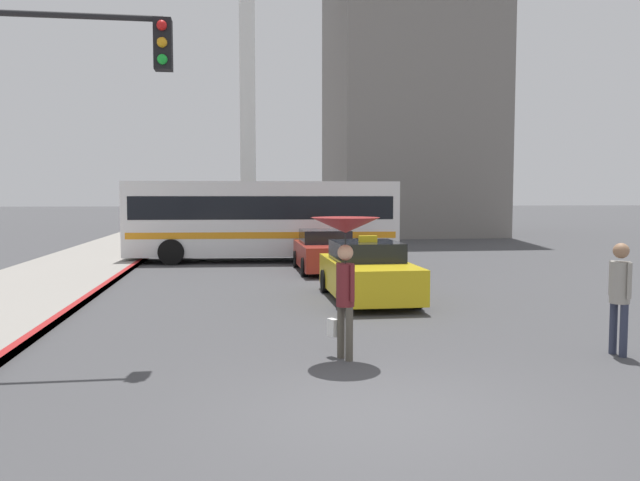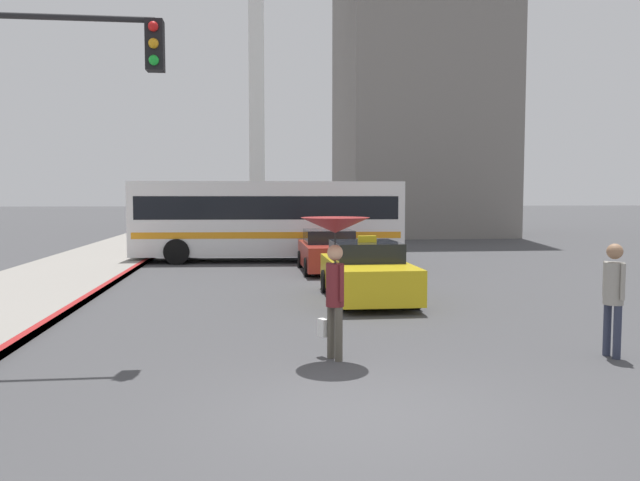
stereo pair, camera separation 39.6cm
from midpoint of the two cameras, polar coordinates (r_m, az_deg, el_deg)
The scene contains 9 objects.
ground_plane at distance 7.61m, azimuth 5.87°, elevation -15.47°, with size 300.00×300.00×0.00m, color #424244.
taxi at distance 15.34m, azimuth 5.02°, elevation -2.96°, with size 1.91×4.25×1.58m.
sedan_red at distance 21.09m, azimuth 1.38°, elevation -1.05°, with size 1.91×4.08×1.40m.
city_bus at distance 24.49m, azimuth -4.30°, elevation 2.15°, with size 10.46×3.11×3.09m.
pedestrian_with_umbrella at distance 9.60m, azimuth 2.55°, elevation -0.33°, with size 1.07×1.07×2.22m.
pedestrian_man at distance 10.92m, azimuth 26.20°, elevation -4.06°, with size 0.35×0.46×1.80m.
traffic_light at distance 10.84m, azimuth -23.06°, elevation 10.94°, with size 3.21×0.38×5.64m.
building_tower_near at distance 43.77m, azimuth 9.34°, elevation 19.40°, with size 10.12×10.28×28.28m.
monument_cross at distance 38.61m, azimuth -5.56°, elevation 18.03°, with size 9.20×0.90×20.90m.
Camera 2 is at (-1.35, -7.03, 2.55)m, focal length 35.00 mm.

